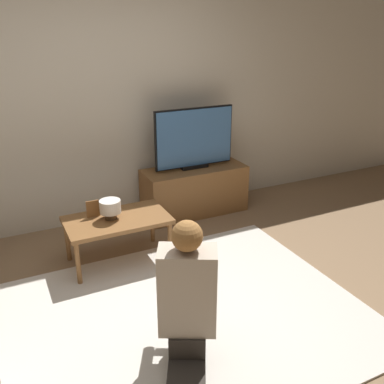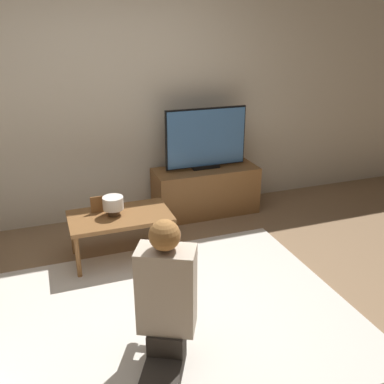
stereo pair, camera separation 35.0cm
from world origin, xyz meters
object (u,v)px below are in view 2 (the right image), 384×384
Objects in this scene: tv at (206,139)px; person_kneeling at (166,298)px; table_lamp at (113,204)px; coffee_table at (120,219)px.

tv is 0.91× the size of person_kneeling.
person_kneeling is at bearing -87.60° from table_lamp.
person_kneeling is (0.01, -1.39, 0.11)m from coffee_table.
person_kneeling reaches higher than table_lamp.
person_kneeling is (-1.06, -2.05, -0.37)m from tv.
tv is 4.95× the size of table_lamp.
tv is at bearing 29.99° from table_lamp.
coffee_table is at bearing -62.09° from person_kneeling.
person_kneeling is at bearing -117.39° from tv.
coffee_table is 1.39m from person_kneeling.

